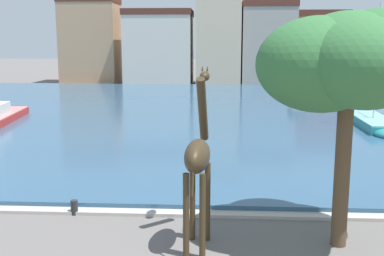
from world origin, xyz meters
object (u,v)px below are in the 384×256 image
object	(u,v)px
sailboat_teal	(374,124)
shade_tree	(351,58)
giraffe_statue	(198,158)
sailboat_grey	(377,97)
mooring_bollard	(74,207)
sailboat_yellow	(295,96)

from	to	relation	value
sailboat_teal	shade_tree	distance (m)	19.77
shade_tree	giraffe_statue	bearing A→B (deg)	-175.81
shade_tree	sailboat_teal	bearing A→B (deg)	69.95
sailboat_grey	mooring_bollard	xyz separation A→B (m)	(-19.99, -31.43, -0.21)
sailboat_teal	sailboat_grey	bearing A→B (deg)	71.67
sailboat_teal	sailboat_yellow	world-z (taller)	sailboat_teal
shade_tree	sailboat_yellow	bearing A→B (deg)	83.51
sailboat_yellow	mooring_bollard	size ratio (longest dim) A/B	15.82
sailboat_teal	mooring_bollard	world-z (taller)	sailboat_teal
giraffe_statue	mooring_bollard	distance (m)	5.33
sailboat_yellow	mooring_bollard	bearing A→B (deg)	-111.59
sailboat_grey	sailboat_yellow	size ratio (longest dim) A/B	1.24
mooring_bollard	shade_tree	bearing A→B (deg)	-12.98
mooring_bollard	sailboat_grey	bearing A→B (deg)	57.55
giraffe_statue	mooring_bollard	world-z (taller)	giraffe_statue
giraffe_statue	sailboat_yellow	xyz separation A→B (m)	(7.73, 32.52, -1.97)
sailboat_teal	shade_tree	xyz separation A→B (m)	(-6.57, -18.01, 4.86)
sailboat_yellow	shade_tree	xyz separation A→B (m)	(-3.66, -32.22, 4.69)
sailboat_grey	mooring_bollard	bearing A→B (deg)	-122.45
sailboat_yellow	mooring_bollard	distance (m)	32.59
sailboat_grey	sailboat_yellow	xyz separation A→B (m)	(-7.99, -1.13, 0.14)
sailboat_teal	sailboat_yellow	bearing A→B (deg)	101.57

